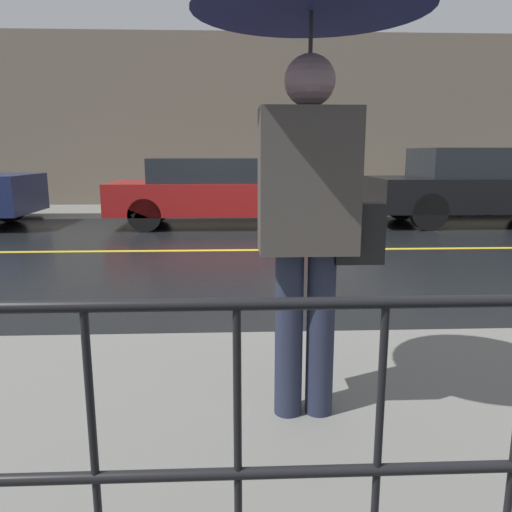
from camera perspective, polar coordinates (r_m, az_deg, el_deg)
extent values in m
plane|color=black|center=(7.72, 0.65, 0.68)|extent=(80.00, 80.00, 0.00)
cube|color=slate|center=(2.77, 6.92, -19.07)|extent=(28.00, 2.58, 0.12)
cube|color=slate|center=(12.60, -0.59, 5.25)|extent=(28.00, 2.01, 0.12)
cube|color=gold|center=(7.72, 0.65, 0.71)|extent=(25.20, 0.12, 0.01)
cube|color=#706656|center=(13.70, -0.77, 14.95)|extent=(28.00, 0.30, 4.51)
cylinder|color=black|center=(1.43, 14.65, -5.17)|extent=(12.00, 0.04, 0.04)
cylinder|color=black|center=(1.65, 13.65, -22.65)|extent=(12.00, 0.04, 0.04)
cylinder|color=black|center=(1.63, -17.96, -21.58)|extent=(0.02, 0.02, 0.94)
cylinder|color=black|center=(1.57, -2.09, -22.20)|extent=(0.02, 0.02, 0.94)
cylinder|color=black|center=(1.63, 13.73, -21.28)|extent=(0.02, 0.02, 0.94)
cylinder|color=#23283D|center=(2.60, 3.77, -8.93)|extent=(0.14, 0.14, 0.87)
cylinder|color=#23283D|center=(2.62, 7.36, -8.82)|extent=(0.14, 0.14, 0.87)
cube|color=#47423D|center=(2.45, 5.93, 8.48)|extent=(0.47, 0.28, 0.69)
sphere|color=gray|center=(2.47, 6.17, 19.31)|extent=(0.24, 0.24, 0.24)
cylinder|color=#262628|center=(2.46, 6.13, 17.41)|extent=(0.02, 0.02, 0.76)
cube|color=black|center=(2.53, 11.65, 2.59)|extent=(0.24, 0.12, 0.30)
cylinder|color=black|center=(12.16, -26.38, 5.13)|extent=(0.68, 0.22, 0.68)
cube|color=maroon|center=(10.32, -4.80, 6.70)|extent=(4.17, 1.71, 0.63)
cube|color=#1E2328|center=(10.29, -5.79, 9.75)|extent=(2.17, 1.57, 0.47)
cylinder|color=black|center=(11.11, 2.08, 5.70)|extent=(0.64, 0.22, 0.64)
cylinder|color=black|center=(9.63, 2.78, 4.78)|extent=(0.64, 0.22, 0.64)
cylinder|color=black|center=(11.20, -11.27, 5.54)|extent=(0.64, 0.22, 0.64)
cylinder|color=black|center=(9.74, -12.58, 4.59)|extent=(0.64, 0.22, 0.64)
cube|color=black|center=(11.54, 24.43, 6.52)|extent=(4.61, 1.83, 0.68)
cube|color=#1E2328|center=(11.43, 23.86, 9.72)|extent=(2.39, 1.68, 0.59)
cylinder|color=black|center=(11.75, 16.29, 5.77)|extent=(0.72, 0.22, 0.72)
cylinder|color=black|center=(10.25, 19.15, 4.79)|extent=(0.72, 0.22, 0.72)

